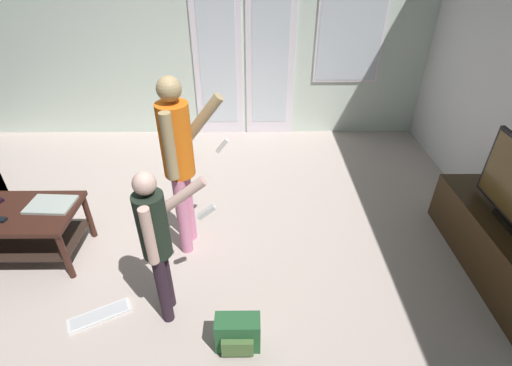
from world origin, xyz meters
The scene contains 9 objects.
ground_plane centered at (0.00, 0.00, -0.01)m, with size 6.11×5.13×0.02m, color beige.
wall_back_with_doors centered at (0.10, 2.53, 1.37)m, with size 6.11×0.09×2.80m.
coffee_table centered at (-1.19, 0.05, 0.36)m, with size 0.98×0.57×0.49m.
tv_stand centered at (2.73, -0.14, 0.23)m, with size 0.43×1.52×0.46m.
person_adult centered at (0.18, 0.19, 0.92)m, with size 0.51×0.42×1.54m.
person_child centered at (0.13, -0.53, 0.73)m, with size 0.48×0.36×1.22m.
backpack centered at (0.64, -0.83, 0.13)m, with size 0.30×0.18×0.27m.
loose_keyboard centered at (-0.39, -0.58, 0.01)m, with size 0.45×0.32×0.02m.
laptop_closed centered at (-0.91, 0.12, 0.50)m, with size 0.36×0.25×0.02m, color #AFB7AF.
Camera 1 is at (0.75, -2.31, 2.33)m, focal length 25.98 mm.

